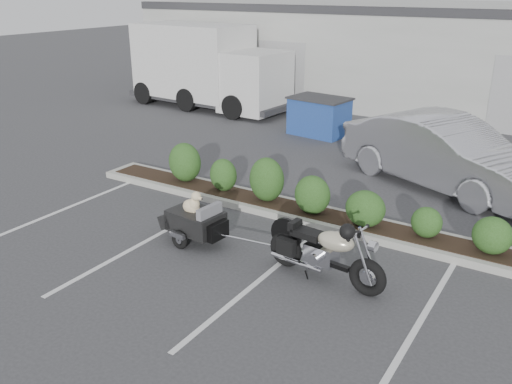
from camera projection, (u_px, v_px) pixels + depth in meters
The scene contains 8 objects.
ground at pixel (224, 249), 10.43m from camera, with size 90.00×90.00×0.00m, color #38383A.
planter_kerb at pixel (321, 217), 11.65m from camera, with size 12.00×1.00×0.15m, color #9E9E93.
building at pixel (452, 53), 23.15m from camera, with size 26.00×10.00×4.00m, color #9EA099.
motorcycle at pixel (324, 253), 9.15m from camera, with size 2.28×0.81×1.31m.
pet_trailer at pixel (195, 220), 10.57m from camera, with size 1.83×1.03×1.08m.
sedan at pixel (444, 153), 13.34m from camera, with size 1.86×5.34×1.76m, color silver.
dumpster at pixel (319, 116), 18.09m from camera, with size 2.07×1.55×1.26m.
delivery_truck at pixel (208, 69), 21.83m from camera, with size 7.28×2.92×3.27m.
Camera 1 is at (5.47, -7.59, 4.77)m, focal length 38.00 mm.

